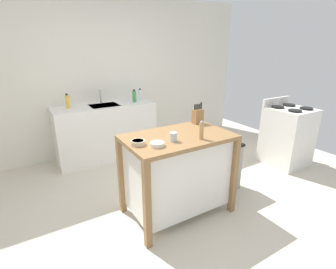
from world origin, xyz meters
TOP-DOWN VIEW (x-y plane):
  - ground_plane at (0.00, 0.00)m, footprint 6.71×6.71m
  - wall_back at (0.00, 2.19)m, footprint 5.71×0.10m
  - kitchen_island at (0.15, -0.03)m, footprint 1.11×0.69m
  - knife_block at (0.59, 0.21)m, footprint 0.11×0.09m
  - bowl_stoneware_deep at (-0.17, -0.18)m, footprint 0.13×0.13m
  - bowl_ceramic_wide at (-0.31, -0.06)m, footprint 0.13×0.13m
  - drinking_cup at (0.02, -0.15)m, footprint 0.07×0.07m
  - pepper_grinder at (0.29, -0.24)m, footprint 0.04×0.04m
  - trash_bin at (0.95, 0.06)m, footprint 0.36×0.28m
  - sink_counter at (-0.04, 1.84)m, footprint 1.58×0.60m
  - sink_faucet at (-0.04, 1.98)m, footprint 0.02×0.02m
  - bottle_hand_soap at (0.64, 1.93)m, footprint 0.05×0.05m
  - bottle_spray_cleaner at (0.48, 1.80)m, footprint 0.06×0.06m
  - bottle_dish_soap at (-0.57, 1.87)m, footprint 0.05×0.05m
  - stove at (2.30, 0.13)m, footprint 0.60×0.60m

SIDE VIEW (x-z plane):
  - ground_plane at x=0.00m, z-range 0.00..0.00m
  - trash_bin at x=0.95m, z-range 0.00..0.63m
  - sink_counter at x=-0.04m, z-range 0.00..0.90m
  - stove at x=2.30m, z-range -0.05..0.97m
  - kitchen_island at x=0.15m, z-range 0.05..0.96m
  - bowl_stoneware_deep at x=-0.17m, z-range 0.91..0.95m
  - bowl_ceramic_wide at x=-0.31m, z-range 0.91..0.95m
  - drinking_cup at x=0.02m, z-range 0.91..1.00m
  - bottle_hand_soap at x=0.64m, z-range 0.89..1.09m
  - bottle_spray_cleaner at x=0.48m, z-range 0.89..1.10m
  - pepper_grinder at x=0.29m, z-range 0.90..1.09m
  - knife_block at x=0.59m, z-range 0.88..1.12m
  - bottle_dish_soap at x=-0.57m, z-range 0.89..1.11m
  - sink_faucet at x=-0.04m, z-range 0.90..1.12m
  - wall_back at x=0.00m, z-range 0.00..2.60m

